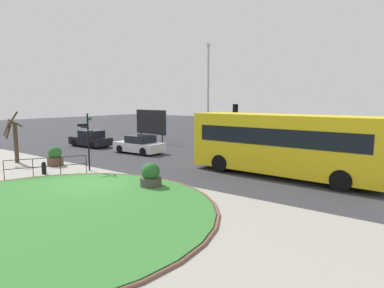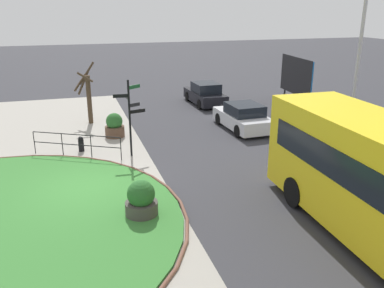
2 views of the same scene
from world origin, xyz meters
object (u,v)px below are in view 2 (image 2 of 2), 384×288
Objects in this scene: planter_kerbside at (141,201)px; street_tree_bare at (88,94)px; car_near_lane at (205,94)px; lamppost_tall at (360,49)px; billboard_left at (296,76)px; planter_near_signpost at (115,126)px; bollard_foreground at (81,144)px; signpost_directional at (130,112)px; car_far_lane at (243,117)px.

street_tree_bare is (-11.53, -0.87, 1.11)m from planter_kerbside.
lamppost_tall reaches higher than car_near_lane.
billboard_left reaches higher than planter_near_signpost.
bollard_foreground is 0.08× the size of lamppost_tall.
billboard_left is at bearing 118.22° from signpost_directional.
billboard_left is 1.26× the size of street_tree_bare.
lamppost_tall is at bearing -140.82° from car_far_lane.
bollard_foreground is 11.12m from car_near_lane.
planter_kerbside is 0.36× the size of street_tree_bare.
signpost_directional is 0.79× the size of billboard_left.
signpost_directional is 0.83× the size of car_near_lane.
planter_kerbside is (3.89, -10.48, -3.97)m from lamppost_tall.
street_tree_bare is at bearing -160.61° from planter_near_signpost.
car_near_lane is 0.49× the size of lamppost_tall.
signpost_directional is 2.94m from bollard_foreground.
street_tree_bare reaches higher than car_far_lane.
lamppost_tall is (1.67, 9.90, 2.51)m from signpost_directional.
car_far_lane is at bearing -49.00° from billboard_left.
signpost_directional is 10.35m from lamppost_tall.
lamppost_tall is 11.98m from planter_near_signpost.
lamppost_tall is 13.98m from street_tree_bare.
bollard_foreground is at bearing -119.85° from signpost_directional.
street_tree_bare is (-4.75, 0.67, 1.29)m from bollard_foreground.
street_tree_bare reaches higher than planter_kerbside.
signpost_directional is 4.73× the size of bollard_foreground.
planter_near_signpost is at bearing -172.33° from signpost_directional.
planter_kerbside is 11.62m from street_tree_bare.
signpost_directional is 6.88m from car_far_lane.
lamppost_tall reaches higher than car_far_lane.
car_far_lane is at bearing 84.74° from planter_near_signpost.
planter_near_signpost is (-0.62, -6.72, -0.10)m from car_far_lane.
car_near_lane is 1.00× the size of car_far_lane.
planter_near_signpost is at bearing -69.89° from billboard_left.
car_far_lane is 10.51m from planter_kerbside.
car_far_lane is at bearing -138.44° from lamppost_tall.
car_far_lane is 8.63m from street_tree_bare.
car_far_lane is (-2.37, 6.32, -1.35)m from signpost_directional.
car_near_lane is at bearing -1.88° from car_far_lane.
signpost_directional is 2.78× the size of planter_kerbside.
lamppost_tall reaches higher than signpost_directional.
bollard_foreground is 0.59× the size of planter_kerbside.
car_far_lane is 1.21× the size of street_tree_bare.
car_far_lane is 6.75m from planter_near_signpost.
car_near_lane is 8.19m from street_tree_bare.
planter_kerbside is at bearing 4.31° from street_tree_bare.
car_far_lane is 6.75m from billboard_left.
bollard_foreground is at bearing 95.35° from car_far_lane.
planter_near_signpost is at bearing 135.76° from bollard_foreground.
billboard_left is (-3.90, 5.35, 1.32)m from car_far_lane.
lamppost_tall is at bearing 76.49° from bollard_foreground.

